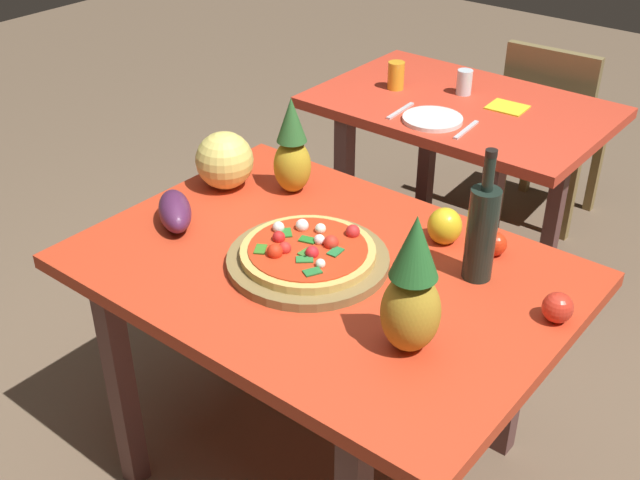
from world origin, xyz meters
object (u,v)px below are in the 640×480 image
object	(u,v)px
display_table	(324,291)
dining_chair	(551,124)
fork_utensil	(400,111)
pineapple_right	(292,150)
bell_pepper	(445,226)
tomato_near_board	(415,272)
drinking_glass_juice	(396,75)
pizza_board	(308,260)
pineapple_left	(412,291)
napkin_folded	(507,107)
pizza	(308,250)
eggplant	(175,211)
tomato_at_corner	(495,244)
drinking_glass_water	(464,82)
wine_bottle	(482,231)
dinner_plate	(433,119)
tomato_by_bottle	(558,308)
knife_utensil	(466,130)
background_table	(459,128)
melon	(225,160)

from	to	relation	value
display_table	dining_chair	world-z (taller)	dining_chair
fork_utensil	pineapple_right	bearing A→B (deg)	-86.62
bell_pepper	display_table	bearing A→B (deg)	-122.01
tomato_near_board	drinking_glass_juice	bearing A→B (deg)	126.08
pizza_board	pineapple_left	distance (m)	0.43
napkin_folded	pizza_board	bearing A→B (deg)	-86.04
dining_chair	pizza	distance (m)	1.86
eggplant	display_table	bearing A→B (deg)	12.88
tomato_at_corner	drinking_glass_water	xyz separation A→B (m)	(-0.65, 0.97, 0.02)
pizza_board	tomato_at_corner	xyz separation A→B (m)	(0.36, 0.35, 0.02)
display_table	napkin_folded	bearing A→B (deg)	95.46
wine_bottle	fork_utensil	bearing A→B (deg)	133.91
eggplant	dinner_plate	distance (m)	1.10
display_table	drinking_glass_juice	world-z (taller)	drinking_glass_juice
pineapple_left	dinner_plate	size ratio (longest dim) A/B	1.55
tomato_by_bottle	pineapple_right	bearing A→B (deg)	173.22
pizza_board	knife_utensil	xyz separation A→B (m)	(-0.11, 1.01, -0.01)
display_table	wine_bottle	xyz separation A→B (m)	(0.34, 0.20, 0.22)
pineapple_left	pizza	bearing A→B (deg)	162.84
fork_utensil	napkin_folded	world-z (taller)	fork_utensil
pizza_board	wine_bottle	xyz separation A→B (m)	(0.37, 0.23, 0.12)
pineapple_left	tomato_by_bottle	distance (m)	0.39
dining_chair	tomato_at_corner	distance (m)	1.58
pizza_board	drinking_glass_water	bearing A→B (deg)	102.55
dining_chair	tomato_by_bottle	size ratio (longest dim) A/B	11.48
bell_pepper	tomato_at_corner	world-z (taller)	bell_pepper
pineapple_right	fork_utensil	bearing A→B (deg)	96.97
eggplant	fork_utensil	size ratio (longest dim) A/B	1.11
display_table	dinner_plate	world-z (taller)	dinner_plate
tomato_by_bottle	drinking_glass_water	xyz separation A→B (m)	(-0.90, 1.14, 0.01)
drinking_glass_juice	drinking_glass_water	distance (m)	0.27
dining_chair	tomato_by_bottle	distance (m)	1.83
background_table	dinner_plate	world-z (taller)	dinner_plate
dining_chair	pineapple_left	xyz separation A→B (m)	(0.51, -1.95, 0.41)
melon	tomato_at_corner	world-z (taller)	melon
eggplant	drinking_glass_water	xyz separation A→B (m)	(0.13, 1.40, 0.00)
knife_utensil	fork_utensil	bearing A→B (deg)	175.16
display_table	bell_pepper	xyz separation A→B (m)	(0.19, 0.30, 0.13)
background_table	tomato_near_board	xyz separation A→B (m)	(0.51, -1.13, 0.14)
wine_bottle	pineapple_left	distance (m)	0.35
pineapple_left	fork_utensil	world-z (taller)	pineapple_left
tomato_near_board	fork_utensil	bearing A→B (deg)	125.55
background_table	drinking_glass_juice	distance (m)	0.33
display_table	fork_utensil	distance (m)	1.07
melon	dinner_plate	distance (m)	0.87
pineapple_right	melon	distance (m)	0.21
background_table	dining_chair	size ratio (longest dim) A/B	1.29
dining_chair	pineapple_left	distance (m)	2.06
bell_pepper	tomato_near_board	world-z (taller)	bell_pepper
tomato_by_bottle	fork_utensil	distance (m)	1.30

